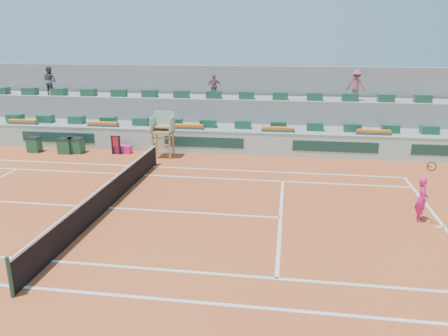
% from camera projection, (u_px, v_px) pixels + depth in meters
% --- Properties ---
extents(ground, '(90.00, 90.00, 0.00)m').
position_uv_depth(ground, '(109.00, 208.00, 16.36)').
color(ground, '#AA4720').
rests_on(ground, ground).
extents(seating_tier_lower, '(36.00, 4.00, 1.20)m').
position_uv_depth(seating_tier_lower, '(179.00, 133.00, 26.32)').
color(seating_tier_lower, gray).
rests_on(seating_tier_lower, ground).
extents(seating_tier_upper, '(36.00, 2.40, 2.60)m').
position_uv_depth(seating_tier_upper, '(184.00, 117.00, 27.64)').
color(seating_tier_upper, gray).
rests_on(seating_tier_upper, ground).
extents(stadium_back_wall, '(36.00, 0.40, 4.40)m').
position_uv_depth(stadium_back_wall, '(190.00, 99.00, 28.89)').
color(stadium_back_wall, gray).
rests_on(stadium_back_wall, ground).
extents(player_bag, '(0.96, 0.43, 0.43)m').
position_uv_depth(player_bag, '(123.00, 149.00, 24.08)').
color(player_bag, '#E01D82').
rests_on(player_bag, ground).
extents(spectator_left, '(1.03, 0.89, 1.80)m').
position_uv_depth(spectator_left, '(50.00, 81.00, 27.69)').
color(spectator_left, '#4B4B57').
rests_on(spectator_left, seating_tier_upper).
extents(spectator_mid, '(0.88, 0.49, 1.41)m').
position_uv_depth(spectator_mid, '(214.00, 86.00, 26.33)').
color(spectator_mid, '#7D5361').
rests_on(spectator_mid, seating_tier_upper).
extents(spectator_right, '(1.30, 1.05, 1.76)m').
position_uv_depth(spectator_right, '(356.00, 85.00, 25.26)').
color(spectator_right, '#9C4E59').
rests_on(spectator_right, seating_tier_upper).
extents(court_lines, '(23.89, 11.09, 0.01)m').
position_uv_depth(court_lines, '(109.00, 208.00, 16.36)').
color(court_lines, silver).
rests_on(court_lines, ground).
extents(tennis_net, '(0.10, 11.97, 1.10)m').
position_uv_depth(tennis_net, '(108.00, 195.00, 16.21)').
color(tennis_net, black).
rests_on(tennis_net, ground).
extents(advertising_hoarding, '(36.00, 0.34, 1.26)m').
position_uv_depth(advertising_hoarding, '(169.00, 141.00, 24.22)').
color(advertising_hoarding, '#9DC5B4').
rests_on(advertising_hoarding, ground).
extents(umpire_chair, '(1.10, 0.90, 2.40)m').
position_uv_depth(umpire_chair, '(163.00, 128.00, 23.02)').
color(umpire_chair, olive).
rests_on(umpire_chair, ground).
extents(seat_row_lower, '(32.90, 0.60, 0.44)m').
position_uv_depth(seat_row_lower, '(174.00, 122.00, 25.23)').
color(seat_row_lower, '#194C33').
rests_on(seat_row_lower, seating_tier_lower).
extents(seat_row_upper, '(32.90, 0.60, 0.44)m').
position_uv_depth(seat_row_upper, '(181.00, 94.00, 26.63)').
color(seat_row_upper, '#194C33').
rests_on(seat_row_upper, seating_tier_upper).
extents(flower_planters, '(26.80, 0.36, 0.28)m').
position_uv_depth(flower_planters, '(145.00, 126.00, 24.71)').
color(flower_planters, '#454545').
rests_on(flower_planters, seating_tier_lower).
extents(drink_cooler_a, '(0.83, 0.72, 0.84)m').
position_uv_depth(drink_cooler_a, '(76.00, 145.00, 24.07)').
color(drink_cooler_a, '#18482F').
rests_on(drink_cooler_a, ground).
extents(drink_cooler_b, '(0.75, 0.65, 0.84)m').
position_uv_depth(drink_cooler_b, '(66.00, 146.00, 23.96)').
color(drink_cooler_b, '#18482F').
rests_on(drink_cooler_b, ground).
extents(drink_cooler_c, '(0.69, 0.60, 0.84)m').
position_uv_depth(drink_cooler_c, '(34.00, 144.00, 24.26)').
color(drink_cooler_c, '#18482F').
rests_on(drink_cooler_c, ground).
extents(towel_rack, '(0.55, 0.09, 1.03)m').
position_uv_depth(towel_rack, '(116.00, 143.00, 23.72)').
color(towel_rack, black).
rests_on(towel_rack, ground).
extents(tennis_player, '(0.42, 0.86, 2.28)m').
position_uv_depth(tennis_player, '(422.00, 199.00, 15.01)').
color(tennis_player, '#E01D82').
rests_on(tennis_player, ground).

